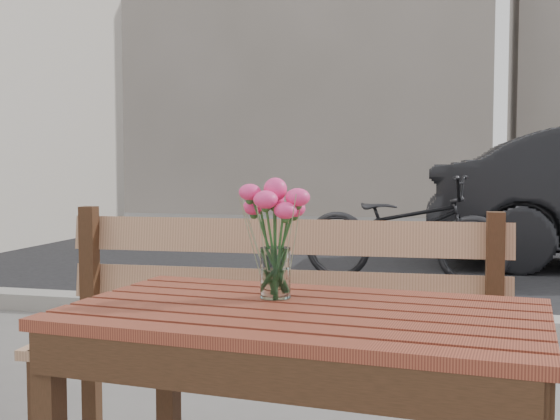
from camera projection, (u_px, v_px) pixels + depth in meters
name	position (u px, v px, depth m)	size (l,w,h in m)	color
street	(415.00, 276.00, 6.62)	(30.00, 8.12, 0.12)	black
backdrop_buildings	(451.00, 48.00, 15.36)	(15.50, 4.00, 8.00)	gray
main_table	(303.00, 355.00, 1.76)	(1.24, 0.79, 0.73)	#5D2418
main_bench	(275.00, 317.00, 2.32)	(1.56, 0.53, 0.96)	#A17353
main_vase	(275.00, 224.00, 1.88)	(0.18, 0.18, 0.32)	white
bicycle	(403.00, 229.00, 6.35)	(0.66, 1.88, 0.99)	black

